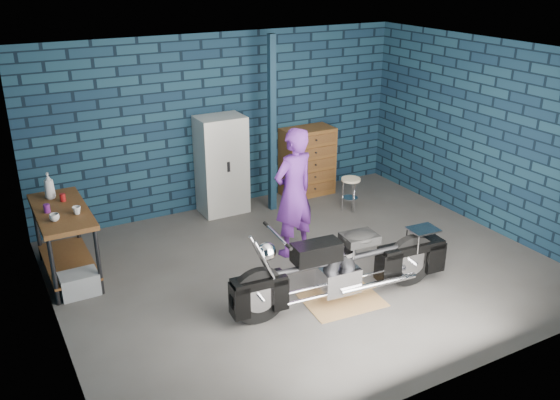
# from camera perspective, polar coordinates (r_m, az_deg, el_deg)

# --- Properties ---
(ground) EXTENTS (6.00, 6.00, 0.00)m
(ground) POSITION_cam_1_polar(r_m,az_deg,el_deg) (7.65, 2.51, -6.64)
(ground) COLOR #494744
(ground) RESTS_ON ground
(room_walls) EXTENTS (6.02, 5.01, 2.71)m
(room_walls) POSITION_cam_1_polar(r_m,az_deg,el_deg) (7.39, 0.53, 8.24)
(room_walls) COLOR #102336
(room_walls) RESTS_ON ground
(support_post) EXTENTS (0.10, 0.10, 2.70)m
(support_post) POSITION_cam_1_polar(r_m,az_deg,el_deg) (8.98, -0.78, 7.13)
(support_post) COLOR #132A3B
(support_post) RESTS_ON ground
(workbench) EXTENTS (0.60, 1.40, 0.91)m
(workbench) POSITION_cam_1_polar(r_m,az_deg,el_deg) (7.74, -19.90, -3.93)
(workbench) COLOR brown
(workbench) RESTS_ON ground
(drip_mat) EXTENTS (0.94, 0.74, 0.01)m
(drip_mat) POSITION_cam_1_polar(r_m,az_deg,el_deg) (7.03, 6.01, -9.56)
(drip_mat) COLOR olive
(drip_mat) RESTS_ON ground
(motorcycle) EXTENTS (2.37, 0.82, 1.02)m
(motorcycle) POSITION_cam_1_polar(r_m,az_deg,el_deg) (6.78, 6.18, -5.91)
(motorcycle) COLOR black
(motorcycle) RESTS_ON ground
(person) EXTENTS (0.71, 0.55, 1.74)m
(person) POSITION_cam_1_polar(r_m,az_deg,el_deg) (7.69, 1.31, 0.71)
(person) COLOR #54217D
(person) RESTS_ON ground
(storage_bin) EXTENTS (0.44, 0.31, 0.27)m
(storage_bin) POSITION_cam_1_polar(r_m,az_deg,el_deg) (7.44, -18.74, -7.63)
(storage_bin) COLOR gray
(storage_bin) RESTS_ON ground
(locker) EXTENTS (0.71, 0.51, 1.52)m
(locker) POSITION_cam_1_polar(r_m,az_deg,el_deg) (9.10, -5.61, 3.35)
(locker) COLOR silver
(locker) RESTS_ON ground
(tool_chest) EXTENTS (0.85, 0.47, 1.13)m
(tool_chest) POSITION_cam_1_polar(r_m,az_deg,el_deg) (9.82, 2.70, 3.69)
(tool_chest) COLOR brown
(tool_chest) RESTS_ON ground
(shop_stool) EXTENTS (0.38, 0.38, 0.54)m
(shop_stool) POSITION_cam_1_polar(r_m,az_deg,el_deg) (9.31, 6.77, 0.52)
(shop_stool) COLOR beige
(shop_stool) RESTS_ON ground
(cup_a) EXTENTS (0.13, 0.13, 0.09)m
(cup_a) POSITION_cam_1_polar(r_m,az_deg,el_deg) (7.23, -20.89, -1.58)
(cup_a) COLOR beige
(cup_a) RESTS_ON workbench
(cup_b) EXTENTS (0.11, 0.11, 0.09)m
(cup_b) POSITION_cam_1_polar(r_m,az_deg,el_deg) (7.34, -18.98, -0.94)
(cup_b) COLOR beige
(cup_b) RESTS_ON workbench
(mug_purple) EXTENTS (0.09, 0.09, 0.10)m
(mug_purple) POSITION_cam_1_polar(r_m,az_deg,el_deg) (7.50, -21.53, -0.75)
(mug_purple) COLOR #601B6F
(mug_purple) RESTS_ON workbench
(mug_red) EXTENTS (0.07, 0.07, 0.10)m
(mug_red) POSITION_cam_1_polar(r_m,az_deg,el_deg) (7.78, -20.19, 0.23)
(mug_red) COLOR maroon
(mug_red) RESTS_ON workbench
(bottle) EXTENTS (0.16, 0.16, 0.34)m
(bottle) POSITION_cam_1_polar(r_m,az_deg,el_deg) (7.89, -21.34, 1.29)
(bottle) COLOR gray
(bottle) RESTS_ON workbench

